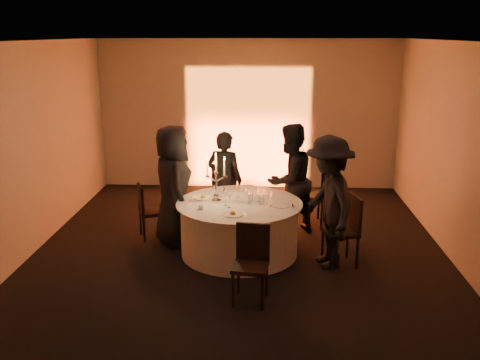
{
  "coord_description": "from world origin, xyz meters",
  "views": [
    {
      "loc": [
        0.37,
        -7.22,
        3.11
      ],
      "look_at": [
        0.0,
        0.2,
        1.05
      ],
      "focal_mm": 40.0,
      "sensor_mm": 36.0,
      "label": 1
    }
  ],
  "objects_px": {
    "chair_back_left": "(226,188)",
    "guest_back_right": "(290,181)",
    "banquet_table": "(239,228)",
    "guest_back_left": "(225,180)",
    "chair_right": "(346,226)",
    "guest_right": "(328,202)",
    "chair_left": "(147,208)",
    "coffee_cup": "(201,207)",
    "chair_front": "(251,258)",
    "chair_back_right": "(325,193)",
    "guest_left": "(173,185)",
    "candelabra": "(216,184)"
  },
  "relations": [
    {
      "from": "banquet_table",
      "to": "coffee_cup",
      "type": "xyz_separation_m",
      "value": [
        -0.51,
        -0.32,
        0.42
      ]
    },
    {
      "from": "chair_left",
      "to": "candelabra",
      "type": "xyz_separation_m",
      "value": [
        1.12,
        -0.49,
        0.54
      ]
    },
    {
      "from": "chair_front",
      "to": "guest_left",
      "type": "height_order",
      "value": "guest_left"
    },
    {
      "from": "banquet_table",
      "to": "coffee_cup",
      "type": "height_order",
      "value": "coffee_cup"
    },
    {
      "from": "chair_left",
      "to": "coffee_cup",
      "type": "distance_m",
      "value": 1.31
    },
    {
      "from": "chair_back_right",
      "to": "chair_back_left",
      "type": "bearing_deg",
      "value": -53.0
    },
    {
      "from": "chair_left",
      "to": "guest_right",
      "type": "distance_m",
      "value": 2.84
    },
    {
      "from": "guest_back_left",
      "to": "banquet_table",
      "type": "bearing_deg",
      "value": 120.56
    },
    {
      "from": "guest_back_right",
      "to": "chair_left",
      "type": "bearing_deg",
      "value": -37.24
    },
    {
      "from": "chair_back_left",
      "to": "candelabra",
      "type": "bearing_deg",
      "value": 99.26
    },
    {
      "from": "chair_front",
      "to": "coffee_cup",
      "type": "distance_m",
      "value": 1.31
    },
    {
      "from": "chair_back_right",
      "to": "guest_left",
      "type": "xyz_separation_m",
      "value": [
        -2.35,
        -0.85,
        0.34
      ]
    },
    {
      "from": "chair_left",
      "to": "guest_back_left",
      "type": "relative_size",
      "value": 0.53
    },
    {
      "from": "guest_back_left",
      "to": "guest_back_right",
      "type": "height_order",
      "value": "guest_back_right"
    },
    {
      "from": "chair_back_right",
      "to": "guest_right",
      "type": "bearing_deg",
      "value": 40.54
    },
    {
      "from": "coffee_cup",
      "to": "chair_front",
      "type": "bearing_deg",
      "value": -55.43
    },
    {
      "from": "guest_back_left",
      "to": "coffee_cup",
      "type": "relative_size",
      "value": 14.6
    },
    {
      "from": "guest_left",
      "to": "guest_back_left",
      "type": "bearing_deg",
      "value": -65.74
    },
    {
      "from": "chair_back_left",
      "to": "guest_back_left",
      "type": "distance_m",
      "value": 0.46
    },
    {
      "from": "banquet_table",
      "to": "chair_back_left",
      "type": "bearing_deg",
      "value": 101.66
    },
    {
      "from": "banquet_table",
      "to": "coffee_cup",
      "type": "relative_size",
      "value": 16.36
    },
    {
      "from": "chair_right",
      "to": "guest_left",
      "type": "distance_m",
      "value": 2.6
    },
    {
      "from": "guest_back_left",
      "to": "candelabra",
      "type": "xyz_separation_m",
      "value": [
        -0.04,
        -1.02,
        0.22
      ]
    },
    {
      "from": "candelabra",
      "to": "coffee_cup",
      "type": "bearing_deg",
      "value": -115.8
    },
    {
      "from": "chair_left",
      "to": "chair_back_left",
      "type": "distance_m",
      "value": 1.47
    },
    {
      "from": "chair_front",
      "to": "banquet_table",
      "type": "bearing_deg",
      "value": 106.91
    },
    {
      "from": "chair_left",
      "to": "guest_right",
      "type": "bearing_deg",
      "value": -130.35
    },
    {
      "from": "chair_back_left",
      "to": "chair_right",
      "type": "distance_m",
      "value": 2.5
    },
    {
      "from": "chair_front",
      "to": "guest_right",
      "type": "bearing_deg",
      "value": 53.74
    },
    {
      "from": "banquet_table",
      "to": "chair_left",
      "type": "bearing_deg",
      "value": 159.61
    },
    {
      "from": "chair_right",
      "to": "guest_right",
      "type": "relative_size",
      "value": 0.54
    },
    {
      "from": "banquet_table",
      "to": "chair_back_left",
      "type": "xyz_separation_m",
      "value": [
        -0.3,
        1.46,
        0.17
      ]
    },
    {
      "from": "banquet_table",
      "to": "guest_back_left",
      "type": "height_order",
      "value": "guest_back_left"
    },
    {
      "from": "chair_left",
      "to": "guest_back_right",
      "type": "distance_m",
      "value": 2.25
    },
    {
      "from": "chair_front",
      "to": "guest_back_left",
      "type": "bearing_deg",
      "value": 109.75
    },
    {
      "from": "guest_back_right",
      "to": "guest_back_left",
      "type": "bearing_deg",
      "value": -59.1
    },
    {
      "from": "chair_back_left",
      "to": "guest_back_right",
      "type": "height_order",
      "value": "guest_back_right"
    },
    {
      "from": "guest_right",
      "to": "coffee_cup",
      "type": "height_order",
      "value": "guest_right"
    },
    {
      "from": "guest_back_right",
      "to": "candelabra",
      "type": "bearing_deg",
      "value": -9.4
    },
    {
      "from": "guest_right",
      "to": "coffee_cup",
      "type": "bearing_deg",
      "value": -106.05
    },
    {
      "from": "chair_back_left",
      "to": "guest_left",
      "type": "height_order",
      "value": "guest_left"
    },
    {
      "from": "chair_back_left",
      "to": "guest_back_right",
      "type": "bearing_deg",
      "value": 157.76
    },
    {
      "from": "guest_left",
      "to": "coffee_cup",
      "type": "height_order",
      "value": "guest_left"
    },
    {
      "from": "guest_left",
      "to": "guest_back_right",
      "type": "height_order",
      "value": "guest_left"
    },
    {
      "from": "chair_right",
      "to": "guest_back_left",
      "type": "height_order",
      "value": "guest_back_left"
    },
    {
      "from": "chair_back_right",
      "to": "guest_left",
      "type": "height_order",
      "value": "guest_left"
    },
    {
      "from": "chair_right",
      "to": "chair_back_left",
      "type": "bearing_deg",
      "value": -147.09
    },
    {
      "from": "chair_right",
      "to": "guest_right",
      "type": "bearing_deg",
      "value": -93.69
    },
    {
      "from": "chair_left",
      "to": "guest_back_right",
      "type": "xyz_separation_m",
      "value": [
        2.2,
        0.24,
        0.41
      ]
    },
    {
      "from": "chair_front",
      "to": "guest_left",
      "type": "distance_m",
      "value": 2.16
    }
  ]
}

